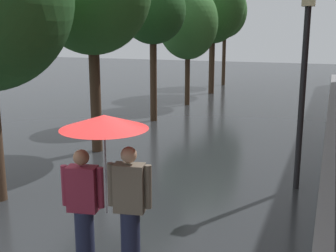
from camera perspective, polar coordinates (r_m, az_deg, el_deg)
The scene contains 7 objects.
kerb_strip at distance 15.01m, azimuth 20.83°, elevation -0.24°, with size 0.30×36.00×0.12m, color slate.
street_tree_2 at distance 15.18m, azimuth -2.02°, elevation 15.03°, with size 2.26×2.26×5.02m.
street_tree_3 at distance 18.59m, azimuth 2.67°, elevation 13.56°, with size 2.55×2.55×5.06m.
street_tree_4 at distance 22.22m, azimuth 6.01°, elevation 15.86°, with size 3.17×3.17×6.45m.
street_tree_5 at distance 25.76m, azimuth 7.61°, elevation 14.86°, with size 2.52×2.52×5.78m.
couple_under_umbrella at distance 5.65m, azimuth -8.30°, elevation -5.62°, with size 1.21×1.15×2.14m.
street_lamp_post at distance 8.81m, azimuth 17.60°, elevation 6.44°, with size 0.24×0.24×3.95m.
Camera 1 is at (3.13, -4.68, 3.18)m, focal length 45.79 mm.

